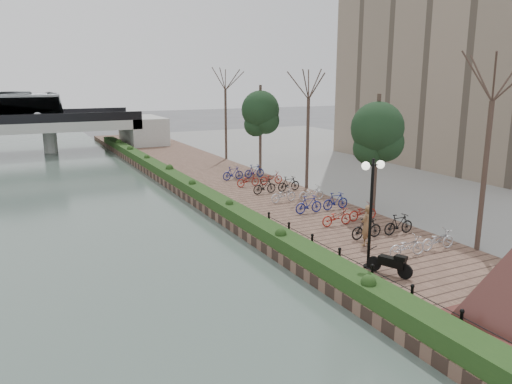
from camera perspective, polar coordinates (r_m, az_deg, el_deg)
ground at (r=17.55m, az=11.46°, el=-13.79°), size 220.00×220.00×0.00m
promenade at (r=33.68m, az=-1.36°, el=-0.09°), size 8.00×75.00×0.50m
inland_pavement at (r=42.82m, az=18.45°, el=2.05°), size 24.00×75.00×0.50m
hedge at (r=34.62m, az=-8.23°, el=1.07°), size 1.10×56.00×0.60m
chain_fence at (r=19.44m, az=11.25°, el=-8.33°), size 0.10×14.10×0.70m
granite_monument at (r=16.79m, az=27.21°, el=-9.71°), size 4.73×4.73×2.49m
lamppost at (r=19.52m, az=13.11°, el=0.34°), size 1.02×0.32×4.35m
motorcycle at (r=19.73m, az=15.01°, el=-7.79°), size 1.07×1.62×0.97m
pedestrian at (r=22.74m, az=12.52°, el=-3.72°), size 0.78×0.64×1.85m
bicycle_parking at (r=29.20m, az=6.20°, el=-0.73°), size 2.40×19.89×1.00m
street_trees at (r=30.94m, az=9.19°, el=5.07°), size 3.20×37.12×6.80m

